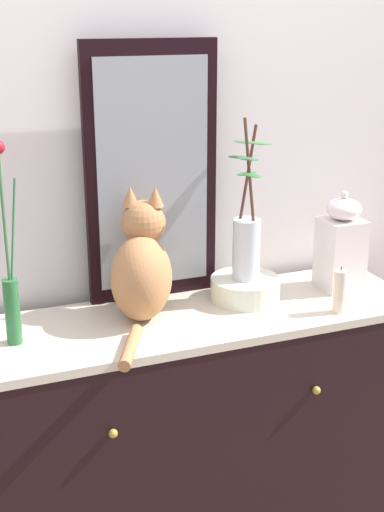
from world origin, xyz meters
The scene contains 9 objects.
wall_back centered at (0.00, 0.28, 1.30)m, with size 4.40×0.08×2.60m, color silver.
sideboard centered at (0.00, 0.00, 0.45)m, with size 1.37×0.43×0.90m.
mirror_leaning centered at (-0.05, 0.18, 1.28)m, with size 0.40×0.03×0.76m.
cat_sitting centered at (-0.14, 0.04, 1.05)m, with size 0.28×0.44×0.37m.
vase_slim_green centered at (-0.50, 0.00, 1.06)m, with size 0.06×0.04×0.54m.
bowl_porcelain centered at (0.19, 0.05, 0.94)m, with size 0.21×0.21×0.07m, color silver.
vase_glass_clear centered at (0.19, 0.05, 1.09)m, with size 0.11×0.22×0.48m.
jar_lidded_porcelain centered at (0.51, 0.03, 1.04)m, with size 0.12×0.12×0.31m.
candle_pillar centered at (0.40, -0.14, 0.97)m, with size 0.04×0.04×0.14m.
Camera 1 is at (-0.68, -1.75, 1.73)m, focal length 49.70 mm.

